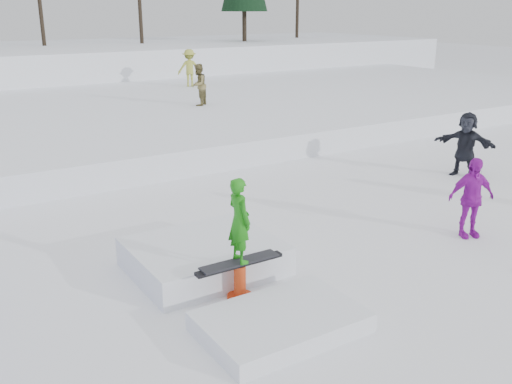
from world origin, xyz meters
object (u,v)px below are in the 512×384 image
walker_olive (199,85)px  jib_rail_feature (223,269)px  walker_ygreen (190,68)px  spectator_dark (466,144)px  spectator_purple (471,198)px

walker_olive → jib_rail_feature: bearing=22.7°
walker_ygreen → spectator_dark: bearing=117.2°
walker_olive → spectator_dark: bearing=63.4°
walker_ygreen → jib_rail_feature: (-8.55, -18.75, -1.43)m
jib_rail_feature → walker_olive: bearing=64.7°
walker_ygreen → spectator_dark: size_ratio=1.00×
walker_ygreen → spectator_purple: 19.82m
walker_ygreen → jib_rail_feature: 20.66m
walker_olive → spectator_purple: (-0.72, -13.97, -0.78)m
jib_rail_feature → spectator_dark: bearing=13.9°
walker_olive → walker_ygreen: size_ratio=0.91×
walker_olive → jib_rail_feature: size_ratio=0.38×
walker_olive → jib_rail_feature: 14.62m
walker_ygreen → spectator_purple: walker_ygreen is taller
spectator_purple → walker_ygreen: bearing=102.8°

